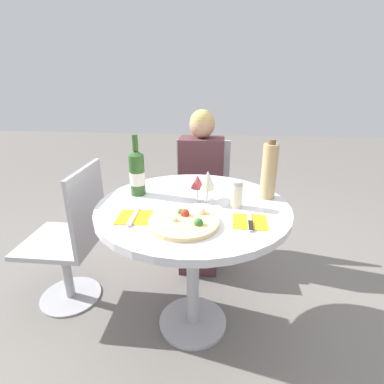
{
  "coord_description": "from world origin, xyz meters",
  "views": [
    {
      "loc": [
        0.13,
        -1.37,
        1.39
      ],
      "look_at": [
        0.0,
        -0.08,
        0.88
      ],
      "focal_mm": 28.0,
      "sensor_mm": 36.0,
      "label": 1
    }
  ],
  "objects_px": {
    "seated_diner": "(201,197)",
    "tall_carafe": "(269,171)",
    "chair_behind_diner": "(202,201)",
    "pizza_large": "(185,222)",
    "dining_table": "(193,225)",
    "wine_bottle": "(137,173)",
    "chair_empty_side": "(72,241)"
  },
  "relations": [
    {
      "from": "seated_diner",
      "to": "tall_carafe",
      "type": "distance_m",
      "value": 0.8
    },
    {
      "from": "chair_behind_diner",
      "to": "tall_carafe",
      "type": "height_order",
      "value": "tall_carafe"
    },
    {
      "from": "pizza_large",
      "to": "tall_carafe",
      "type": "bearing_deg",
      "value": 41.16
    },
    {
      "from": "dining_table",
      "to": "pizza_large",
      "type": "bearing_deg",
      "value": -94.18
    },
    {
      "from": "wine_bottle",
      "to": "tall_carafe",
      "type": "relative_size",
      "value": 1.05
    },
    {
      "from": "wine_bottle",
      "to": "tall_carafe",
      "type": "bearing_deg",
      "value": 1.73
    },
    {
      "from": "pizza_large",
      "to": "tall_carafe",
      "type": "xyz_separation_m",
      "value": [
        0.4,
        0.35,
        0.13
      ]
    },
    {
      "from": "chair_behind_diner",
      "to": "tall_carafe",
      "type": "bearing_deg",
      "value": 118.64
    },
    {
      "from": "seated_diner",
      "to": "wine_bottle",
      "type": "bearing_deg",
      "value": 63.02
    },
    {
      "from": "seated_diner",
      "to": "tall_carafe",
      "type": "xyz_separation_m",
      "value": [
        0.39,
        -0.57,
        0.4
      ]
    },
    {
      "from": "dining_table",
      "to": "chair_behind_diner",
      "type": "bearing_deg",
      "value": 90.66
    },
    {
      "from": "seated_diner",
      "to": "chair_empty_side",
      "type": "distance_m",
      "value": 0.94
    },
    {
      "from": "dining_table",
      "to": "tall_carafe",
      "type": "xyz_separation_m",
      "value": [
        0.38,
        0.13,
        0.27
      ]
    },
    {
      "from": "chair_behind_diner",
      "to": "chair_empty_side",
      "type": "xyz_separation_m",
      "value": [
        -0.75,
        -0.7,
        0.0
      ]
    },
    {
      "from": "tall_carafe",
      "to": "seated_diner",
      "type": "bearing_deg",
      "value": 124.54
    },
    {
      "from": "wine_bottle",
      "to": "pizza_large",
      "type": "bearing_deg",
      "value": -48.0
    },
    {
      "from": "chair_empty_side",
      "to": "tall_carafe",
      "type": "distance_m",
      "value": 1.25
    },
    {
      "from": "chair_empty_side",
      "to": "wine_bottle",
      "type": "height_order",
      "value": "wine_bottle"
    },
    {
      "from": "chair_behind_diner",
      "to": "pizza_large",
      "type": "height_order",
      "value": "chair_behind_diner"
    },
    {
      "from": "dining_table",
      "to": "chair_empty_side",
      "type": "relative_size",
      "value": 1.08
    },
    {
      "from": "pizza_large",
      "to": "chair_empty_side",
      "type": "bearing_deg",
      "value": 154.1
    },
    {
      "from": "chair_empty_side",
      "to": "wine_bottle",
      "type": "xyz_separation_m",
      "value": [
        0.45,
        -0.04,
        0.47
      ]
    },
    {
      "from": "pizza_large",
      "to": "wine_bottle",
      "type": "bearing_deg",
      "value": 132.0
    },
    {
      "from": "tall_carafe",
      "to": "dining_table",
      "type": "bearing_deg",
      "value": -160.97
    },
    {
      "from": "pizza_large",
      "to": "wine_bottle",
      "type": "xyz_separation_m",
      "value": [
        -0.29,
        0.33,
        0.11
      ]
    },
    {
      "from": "chair_behind_diner",
      "to": "tall_carafe",
      "type": "relative_size",
      "value": 2.9
    },
    {
      "from": "seated_diner",
      "to": "tall_carafe",
      "type": "bearing_deg",
      "value": 124.54
    },
    {
      "from": "dining_table",
      "to": "pizza_large",
      "type": "xyz_separation_m",
      "value": [
        -0.02,
        -0.22,
        0.13
      ]
    },
    {
      "from": "dining_table",
      "to": "tall_carafe",
      "type": "relative_size",
      "value": 3.12
    },
    {
      "from": "dining_table",
      "to": "wine_bottle",
      "type": "bearing_deg",
      "value": 160.33
    },
    {
      "from": "pizza_large",
      "to": "tall_carafe",
      "type": "distance_m",
      "value": 0.55
    },
    {
      "from": "dining_table",
      "to": "chair_empty_side",
      "type": "distance_m",
      "value": 0.81
    }
  ]
}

